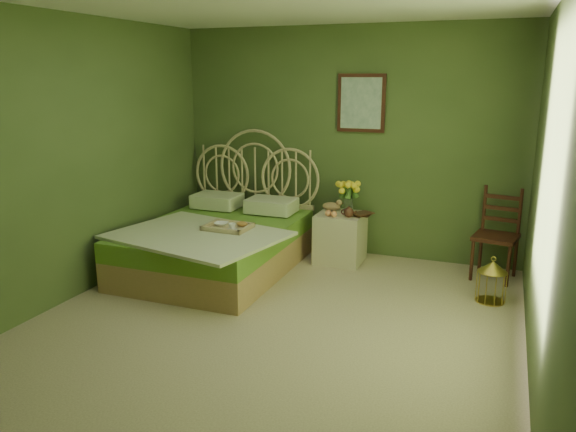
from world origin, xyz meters
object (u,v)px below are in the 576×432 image
at_px(bed, 219,241).
at_px(chair, 497,228).
at_px(birdcage, 491,282).
at_px(nightstand, 341,231).

bearing_deg(bed, chair, 16.52).
bearing_deg(chair, bed, -152.73).
distance_m(bed, birdcage, 2.80).
height_order(nightstand, birdcage, nightstand).
distance_m(bed, nightstand, 1.37).
xyz_separation_m(bed, chair, (2.80, 0.83, 0.21)).
distance_m(nightstand, chair, 1.64).
xyz_separation_m(chair, birdcage, (0.00, -0.74, -0.33)).
bearing_deg(bed, birdcage, 1.78).
bearing_deg(birdcage, nightstand, 158.91).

